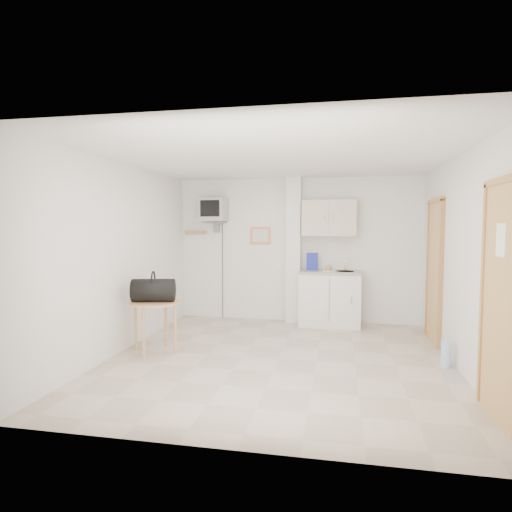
% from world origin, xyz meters
% --- Properties ---
extents(ground, '(4.50, 4.50, 0.00)m').
position_xyz_m(ground, '(0.00, 0.00, 0.00)').
color(ground, '#BCAB95').
rests_on(ground, ground).
extents(room_envelope, '(4.24, 4.54, 2.55)m').
position_xyz_m(room_envelope, '(0.24, 0.09, 1.54)').
color(room_envelope, white).
rests_on(room_envelope, ground).
extents(kitchenette, '(1.03, 0.58, 2.10)m').
position_xyz_m(kitchenette, '(0.57, 2.00, 0.80)').
color(kitchenette, white).
rests_on(kitchenette, ground).
extents(crt_television, '(0.44, 0.45, 2.15)m').
position_xyz_m(crt_television, '(-1.45, 2.02, 1.94)').
color(crt_television, slate).
rests_on(crt_television, ground).
extents(round_table, '(0.67, 0.67, 0.68)m').
position_xyz_m(round_table, '(-1.65, -0.02, 0.59)').
color(round_table, tan).
rests_on(round_table, ground).
extents(duffel_bag, '(0.60, 0.42, 0.41)m').
position_xyz_m(duffel_bag, '(-1.66, -0.04, 0.83)').
color(duffel_bag, black).
rests_on(duffel_bag, round_table).
extents(water_bottle, '(0.12, 0.12, 0.35)m').
position_xyz_m(water_bottle, '(1.98, 0.06, 0.16)').
color(water_bottle, '#A8C7EC').
rests_on(water_bottle, ground).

